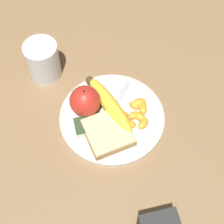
# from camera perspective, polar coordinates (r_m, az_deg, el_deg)

# --- Properties ---
(ground_plane) EXTENTS (3.00, 3.00, 0.00)m
(ground_plane) POSITION_cam_1_polar(r_m,az_deg,el_deg) (0.89, 0.00, -1.08)
(ground_plane) COLOR olive
(plate) EXTENTS (0.25, 0.25, 0.01)m
(plate) POSITION_cam_1_polar(r_m,az_deg,el_deg) (0.88, 0.00, -0.82)
(plate) COLOR silver
(plate) RESTS_ON ground_plane
(juice_glass) EXTENTS (0.08, 0.08, 0.10)m
(juice_glass) POSITION_cam_1_polar(r_m,az_deg,el_deg) (0.94, -10.47, 7.59)
(juice_glass) COLOR silver
(juice_glass) RESTS_ON ground_plane
(apple) EXTENTS (0.07, 0.07, 0.08)m
(apple) POSITION_cam_1_polar(r_m,az_deg,el_deg) (0.86, -4.14, 1.68)
(apple) COLOR red
(apple) RESTS_ON plate
(banana) EXTENTS (0.18, 0.09, 0.04)m
(banana) POSITION_cam_1_polar(r_m,az_deg,el_deg) (0.88, -0.69, 1.19)
(banana) COLOR yellow
(banana) RESTS_ON plate
(bread_slice) EXTENTS (0.12, 0.11, 0.02)m
(bread_slice) POSITION_cam_1_polar(r_m,az_deg,el_deg) (0.84, -0.67, -3.15)
(bread_slice) COLOR #AB8751
(bread_slice) RESTS_ON plate
(fork) EXTENTS (0.14, 0.12, 0.00)m
(fork) POSITION_cam_1_polar(r_m,az_deg,el_deg) (0.88, -0.04, 0.07)
(fork) COLOR #B2B2B7
(fork) RESTS_ON plate
(jam_packet) EXTENTS (0.04, 0.04, 0.02)m
(jam_packet) POSITION_cam_1_polar(r_m,az_deg,el_deg) (0.85, -4.50, -2.31)
(jam_packet) COLOR silver
(jam_packet) RESTS_ON plate
(orange_segment_0) EXTENTS (0.02, 0.03, 0.02)m
(orange_segment_0) POSITION_cam_1_polar(r_m,az_deg,el_deg) (0.87, 3.32, -0.50)
(orange_segment_0) COLOR #F9A32D
(orange_segment_0) RESTS_ON plate
(orange_segment_1) EXTENTS (0.03, 0.03, 0.02)m
(orange_segment_1) POSITION_cam_1_polar(r_m,az_deg,el_deg) (0.89, 3.39, 1.02)
(orange_segment_1) COLOR #F9A32D
(orange_segment_1) RESTS_ON plate
(orange_segment_2) EXTENTS (0.03, 0.04, 0.02)m
(orange_segment_2) POSITION_cam_1_polar(r_m,az_deg,el_deg) (0.86, 2.51, -1.90)
(orange_segment_2) COLOR #F9A32D
(orange_segment_2) RESTS_ON plate
(orange_segment_3) EXTENTS (0.04, 0.03, 0.02)m
(orange_segment_3) POSITION_cam_1_polar(r_m,az_deg,el_deg) (0.88, 4.76, 0.56)
(orange_segment_3) COLOR #F9A32D
(orange_segment_3) RESTS_ON plate
(orange_segment_4) EXTENTS (0.03, 0.04, 0.02)m
(orange_segment_4) POSITION_cam_1_polar(r_m,az_deg,el_deg) (0.87, 1.60, -0.71)
(orange_segment_4) COLOR #F9A32D
(orange_segment_4) RESTS_ON plate
(orange_segment_5) EXTENTS (0.02, 0.03, 0.02)m
(orange_segment_5) POSITION_cam_1_polar(r_m,az_deg,el_deg) (0.89, 4.14, 1.45)
(orange_segment_5) COLOR #F9A32D
(orange_segment_5) RESTS_ON plate
(orange_segment_6) EXTENTS (0.04, 0.04, 0.02)m
(orange_segment_6) POSITION_cam_1_polar(r_m,az_deg,el_deg) (0.86, 4.80, -1.76)
(orange_segment_6) COLOR #F9A32D
(orange_segment_6) RESTS_ON plate
(orange_segment_7) EXTENTS (0.03, 0.04, 0.02)m
(orange_segment_7) POSITION_cam_1_polar(r_m,az_deg,el_deg) (0.87, 4.19, -0.70)
(orange_segment_7) COLOR #F9A32D
(orange_segment_7) RESTS_ON plate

